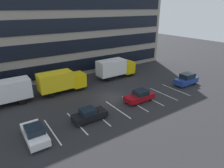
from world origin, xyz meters
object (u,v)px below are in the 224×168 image
Objects in this scene: sedan_maroon at (140,96)px; box_truck_blue at (3,93)px; box_truck_yellow at (115,68)px; sedan_white at (35,133)px; box_truck_yellow_all at (61,81)px; suv_navy at (186,79)px; sedan_black at (89,115)px.

box_truck_blue is at bearing 149.87° from sedan_maroon.
sedan_white is (-16.93, -10.40, -1.18)m from box_truck_yellow.
box_truck_yellow is 1.72× the size of sedan_maroon.
sedan_maroon is (7.66, -8.80, -1.13)m from box_truck_yellow_all.
box_truck_yellow_all is 20.09m from suv_navy.
box_truck_yellow_all is 1.67× the size of sedan_maroon.
box_truck_yellow reaches higher than box_truck_yellow_all.
box_truck_yellow reaches higher than box_truck_blue.
sedan_white is at bearing -82.39° from box_truck_blue.
box_truck_yellow reaches higher than suv_navy.
suv_navy is at bearing -18.53° from box_truck_blue.
box_truck_yellow_all is 9.32m from sedan_black.
suv_navy is at bearing -25.20° from box_truck_yellow_all.
box_truck_yellow reaches higher than sedan_maroon.
sedan_maroon is at bearing 3.15° from sedan_black.
box_truck_yellow is 1.04× the size of box_truck_blue.
box_truck_blue reaches higher than sedan_maroon.
sedan_black is (6.07, 0.24, -0.06)m from sedan_white.
sedan_white is at bearing -177.25° from sedan_maroon.
box_truck_blue is at bearing -177.47° from box_truck_yellow.
suv_navy is 1.06× the size of sedan_black.
box_truck_yellow_all is 11.50m from sedan_white.
sedan_white is 24.61m from suv_navy.
box_truck_yellow is (10.50, 0.93, 0.06)m from box_truck_yellow_all.
box_truck_blue is 1.77× the size of sedan_black.
box_truck_yellow is 1.73× the size of suv_navy.
sedan_maroon is (14.09, 0.68, -0.02)m from sedan_white.
sedan_white is (1.28, -9.60, -1.10)m from box_truck_blue.
box_truck_yellow is at bearing 73.72° from sedan_maroon.
box_truck_yellow is 1.84× the size of sedan_black.
box_truck_yellow_all is at bearing 131.04° from sedan_maroon.
box_truck_yellow_all is at bearing -0.94° from box_truck_blue.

